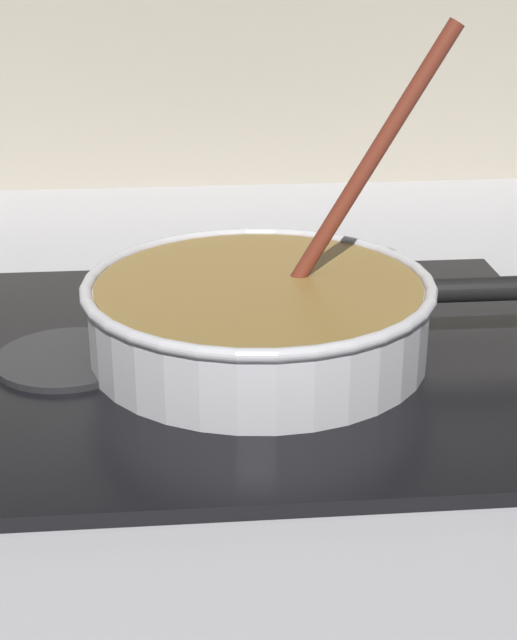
{
  "coord_description": "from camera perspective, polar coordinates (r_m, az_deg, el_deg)",
  "views": [
    {
      "loc": [
        -0.05,
        -0.65,
        0.37
      ],
      "look_at": [
        0.02,
        0.14,
        0.05
      ],
      "focal_mm": 54.76,
      "sensor_mm": 36.0,
      "label": 1
    }
  ],
  "objects": [
    {
      "name": "burner_ring",
      "position": [
        0.87,
        0.0,
        -1.79
      ],
      "size": [
        0.18,
        0.18,
        0.01
      ],
      "primitive_type": "torus",
      "color": "#592D0C",
      "rests_on": "hob_plate"
    },
    {
      "name": "cooking_pan",
      "position": [
        0.85,
        0.11,
        0.34
      ],
      "size": [
        0.44,
        0.31,
        0.29
      ],
      "color": "silver",
      "rests_on": "hob_plate"
    },
    {
      "name": "spare_burner",
      "position": [
        0.87,
        -11.09,
        -2.23
      ],
      "size": [
        0.13,
        0.13,
        0.01
      ],
      "primitive_type": "cylinder",
      "color": "#262628",
      "rests_on": "hob_plate"
    },
    {
      "name": "ground",
      "position": [
        0.76,
        -0.3,
        -8.59
      ],
      "size": [
        2.4,
        1.6,
        0.04
      ],
      "primitive_type": "cube",
      "color": "#B7B7BC"
    },
    {
      "name": "hob_plate",
      "position": [
        0.87,
        -0.0,
        -2.39
      ],
      "size": [
        0.56,
        0.48,
        0.01
      ],
      "primitive_type": "cube",
      "color": "black",
      "rests_on": "ground"
    }
  ]
}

